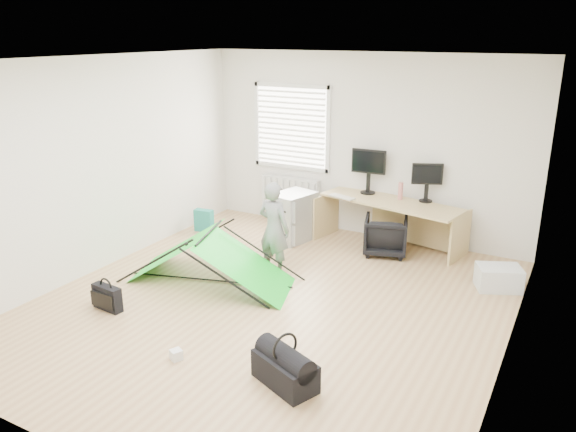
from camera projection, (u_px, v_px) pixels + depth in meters
The scene contains 18 objects.
ground at pixel (271, 305), 6.40m from camera, with size 5.50×5.50×0.00m, color tan.
back_wall at pixel (364, 146), 8.27m from camera, with size 5.00×0.02×2.70m, color silver.
window at pixel (291, 127), 8.72m from camera, with size 1.20×0.06×1.20m, color silver.
radiator at pixel (290, 196), 9.03m from camera, with size 1.00×0.12×0.60m, color silver.
desk at pixel (389, 224), 8.02m from camera, with size 2.02×0.64×0.69m, color tan.
filing_cabinet at pixel (293, 217), 8.29m from camera, with size 0.46×0.62×0.72m, color #ADB0B3.
monitor_left at pixel (368, 177), 8.21m from camera, with size 0.51×0.11×0.48m, color black.
monitor_right at pixel (427, 188), 7.82m from camera, with size 0.42×0.09×0.40m, color black.
keyboard at pixel (342, 197), 8.07m from camera, with size 0.40×0.14×0.02m, color beige.
thermos at pixel (401, 191), 7.95m from camera, with size 0.07×0.07×0.25m, color #CB7471.
office_chair at pixel (386, 235), 7.79m from camera, with size 0.57×0.59×0.54m, color black.
person at pixel (274, 229), 7.04m from camera, with size 0.44×0.29×1.22m, color slate.
kite at pixel (210, 257), 6.90m from camera, with size 2.08×0.91×0.64m, color #14D427, non-canonical shape.
storage_crate at pixel (499, 278), 6.76m from camera, with size 0.51×0.35×0.28m, color silver.
tote_bag at pixel (204, 220), 8.71m from camera, with size 0.29×0.13×0.35m, color #1C7E72.
laptop_bag at pixel (107, 298), 6.25m from camera, with size 0.38×0.11×0.29m, color black.
white_box at pixel (176, 355), 5.32m from camera, with size 0.10×0.10×0.10m, color silver.
duffel_bag at pixel (285, 371), 4.92m from camera, with size 0.60×0.31×0.26m, color black.
Camera 1 is at (2.93, -4.96, 2.97)m, focal length 35.00 mm.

